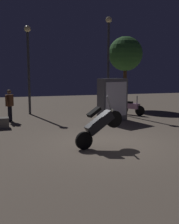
{
  "coord_description": "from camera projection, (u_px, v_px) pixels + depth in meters",
  "views": [
    {
      "loc": [
        -3.32,
        -8.22,
        2.31
      ],
      "look_at": [
        -0.41,
        0.61,
        1.0
      ],
      "focal_mm": 43.2,
      "sensor_mm": 36.0,
      "label": 1
    }
  ],
  "objects": [
    {
      "name": "ground_plane",
      "position": [
        107.0,
        143.0,
        9.08
      ],
      "size": [
        40.0,
        40.0,
        0.0
      ],
      "primitive_type": "plane",
      "color": "#756656"
    },
    {
      "name": "motorcycle_black_foreground",
      "position": [
        99.0,
        124.0,
        8.48
      ],
      "size": [
        1.65,
        0.47,
        1.63
      ],
      "rotation": [
        0.0,
        0.0,
        0.18
      ],
      "color": "black",
      "rests_on": "ground_plane"
    },
    {
      "name": "motorcycle_pink_parked_left",
      "position": [
        132.0,
        107.0,
        15.36
      ],
      "size": [
        0.9,
        1.5,
        1.11
      ],
      "rotation": [
        0.0,
        0.0,
        5.23
      ],
      "color": "black",
      "rests_on": "ground_plane"
    },
    {
      "name": "person_rider_beside",
      "position": [
        10.0,
        103.0,
        13.13
      ],
      "size": [
        0.43,
        0.6,
        1.56
      ],
      "rotation": [
        0.0,
        0.0,
        2.56
      ],
      "color": "black",
      "rests_on": "ground_plane"
    },
    {
      "name": "streetlamp_near",
      "position": [
        108.0,
        53.0,
        16.09
      ],
      "size": [
        0.36,
        0.36,
        5.66
      ],
      "color": "#38383D",
      "rests_on": "ground_plane"
    },
    {
      "name": "streetlamp_far",
      "position": [
        28.0,
        59.0,
        15.24
      ],
      "size": [
        0.36,
        0.36,
        4.99
      ],
      "color": "#38383D",
      "rests_on": "ground_plane"
    },
    {
      "name": "tree_center_bg",
      "position": [
        125.0,
        54.0,
        18.37
      ],
      "size": [
        2.32,
        2.32,
        4.85
      ],
      "color": "#4C331E",
      "rests_on": "ground_plane"
    },
    {
      "name": "kiosk_billboard",
      "position": [
        113.0,
        100.0,
        13.29
      ],
      "size": [
        1.67,
        1.02,
        2.1
      ],
      "rotation": [
        0.0,
        0.0,
        3.49
      ],
      "color": "#595960",
      "rests_on": "ground_plane"
    }
  ]
}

